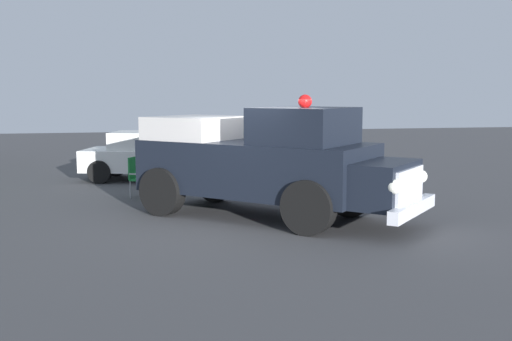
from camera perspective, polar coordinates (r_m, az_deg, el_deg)
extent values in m
plane|color=#424244|center=(12.59, -0.22, -4.75)|extent=(60.00, 60.00, 0.00)
cylinder|color=black|center=(13.12, 8.84, -2.03)|extent=(0.95, 0.97, 1.04)
cylinder|color=black|center=(11.33, 4.91, -3.44)|extent=(0.95, 0.97, 1.04)
cylinder|color=black|center=(14.81, -3.75, -0.91)|extent=(0.95, 0.97, 1.04)
cylinder|color=black|center=(13.25, -8.75, -1.94)|extent=(0.95, 0.97, 1.04)
cube|color=black|center=(12.96, 0.00, 0.30)|extent=(4.90, 4.99, 1.10)
cube|color=black|center=(11.75, 11.93, -1.21)|extent=(1.89, 1.87, 0.84)
cube|color=black|center=(12.32, 4.58, 4.12)|extent=(2.55, 2.54, 0.76)
cube|color=silver|center=(13.76, -5.52, 3.81)|extent=(2.59, 2.58, 0.60)
cube|color=silver|center=(11.61, 14.02, -1.38)|extent=(1.12, 1.08, 0.64)
cube|color=silver|center=(11.65, 14.43, -3.45)|extent=(1.76, 1.69, 0.24)
sphere|color=white|center=(12.34, 15.13, -0.54)|extent=(0.37, 0.37, 0.26)
sphere|color=white|center=(10.86, 12.79, -1.49)|extent=(0.37, 0.37, 0.26)
sphere|color=red|center=(12.30, 4.60, 6.45)|extent=(0.40, 0.40, 0.28)
cylinder|color=black|center=(19.22, -4.58, 0.42)|extent=(0.44, 0.73, 0.68)
cylinder|color=black|center=(17.61, -5.39, -0.21)|extent=(0.44, 0.73, 0.68)
cylinder|color=black|center=(19.86, -12.87, 0.48)|extent=(0.44, 0.73, 0.68)
cylinder|color=black|center=(18.31, -14.37, -0.12)|extent=(0.44, 0.73, 0.68)
cube|color=white|center=(18.66, -9.37, 1.01)|extent=(2.91, 4.54, 0.64)
cube|color=white|center=(18.34, -4.99, 2.10)|extent=(1.97, 1.80, 0.20)
cube|color=white|center=(18.69, -10.30, 2.72)|extent=(2.03, 2.26, 0.56)
cube|color=silver|center=(18.30, -2.71, 0.28)|extent=(1.87, 0.69, 0.20)
cylinder|color=#B7BABF|center=(17.02, -0.26, -0.84)|extent=(0.04, 0.04, 0.44)
cylinder|color=#B7BABF|center=(17.36, 0.68, -0.69)|extent=(0.04, 0.04, 0.44)
cylinder|color=#B7BABF|center=(16.74, 0.89, -0.98)|extent=(0.04, 0.04, 0.44)
cylinder|color=#B7BABF|center=(17.08, 1.83, -0.82)|extent=(0.04, 0.04, 0.44)
cube|color=#B21E1E|center=(17.02, 0.79, -0.05)|extent=(0.67, 0.67, 0.04)
cube|color=#B21E1E|center=(16.84, 1.42, 0.85)|extent=(0.33, 0.40, 0.56)
cube|color=#B7BABF|center=(16.82, 0.27, 0.43)|extent=(0.37, 0.30, 0.03)
cube|color=#B7BABF|center=(17.18, 1.30, 0.57)|extent=(0.37, 0.30, 0.03)
cylinder|color=#B7BABF|center=(15.71, -9.44, -1.63)|extent=(0.04, 0.04, 0.44)
cylinder|color=#B7BABF|center=(15.34, -10.26, -1.86)|extent=(0.04, 0.04, 0.44)
cylinder|color=#B7BABF|center=(15.93, -10.81, -1.53)|extent=(0.04, 0.04, 0.44)
cylinder|color=#B7BABF|center=(15.57, -11.65, -1.76)|extent=(0.04, 0.04, 0.44)
cube|color=#1E7F38|center=(15.60, -10.56, -0.84)|extent=(0.66, 0.66, 0.04)
cube|color=#1E7F38|center=(15.69, -11.34, 0.24)|extent=(0.43, 0.29, 0.56)
cube|color=#B7BABF|center=(15.78, -10.13, -0.13)|extent=(0.27, 0.39, 0.03)
cube|color=#B7BABF|center=(15.38, -11.04, -0.35)|extent=(0.27, 0.39, 0.03)
cylinder|color=#383842|center=(17.15, -0.13, -0.77)|extent=(0.18, 0.18, 0.45)
cylinder|color=#383842|center=(17.30, 0.30, -0.70)|extent=(0.18, 0.18, 0.45)
cube|color=#383842|center=(17.01, 0.29, 0.13)|extent=(0.44, 0.39, 0.13)
cube|color=#383842|center=(17.16, 0.71, 0.20)|extent=(0.44, 0.39, 0.13)
cube|color=#26262D|center=(16.92, 1.02, 1.12)|extent=(0.42, 0.45, 0.54)
sphere|color=brown|center=(16.90, 0.97, 2.37)|extent=(0.31, 0.31, 0.22)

